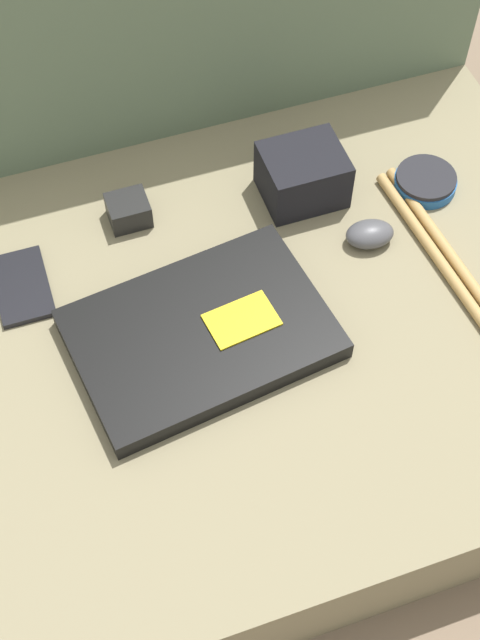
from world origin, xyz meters
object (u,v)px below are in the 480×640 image
object	(u,v)px
computer_mouse	(370,234)
phone_black	(22,286)
camera_pouch	(303,175)
speaker_puck	(425,181)
charger_brick	(128,210)
laptop	(202,336)

from	to	relation	value
computer_mouse	phone_black	size ratio (longest dim) A/B	0.61
phone_black	camera_pouch	distance (m)	0.43
computer_mouse	speaker_puck	distance (m)	0.14
camera_pouch	phone_black	bearing A→B (deg)	-175.06
computer_mouse	phone_black	bearing A→B (deg)	178.09
computer_mouse	camera_pouch	bearing A→B (deg)	123.77
speaker_puck	computer_mouse	bearing A→B (deg)	-150.34
speaker_puck	phone_black	size ratio (longest dim) A/B	0.76
charger_brick	camera_pouch	bearing A→B (deg)	-7.81
speaker_puck	charger_brick	distance (m)	0.44
phone_black	laptop	bearing A→B (deg)	-37.58
camera_pouch	charger_brick	xyz separation A→B (m)	(-0.25, 0.03, -0.02)
laptop	charger_brick	distance (m)	0.24
laptop	phone_black	bearing A→B (deg)	134.10
phone_black	speaker_puck	bearing A→B (deg)	-0.31
speaker_puck	camera_pouch	size ratio (longest dim) A/B	0.80
phone_black	charger_brick	size ratio (longest dim) A/B	2.09
charger_brick	speaker_puck	bearing A→B (deg)	-10.78
laptop	camera_pouch	bearing A→B (deg)	34.93
speaker_puck	charger_brick	xyz separation A→B (m)	(-0.43, 0.08, 0.01)
phone_black	computer_mouse	bearing A→B (deg)	-8.65
speaker_puck	charger_brick	size ratio (longest dim) A/B	1.60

